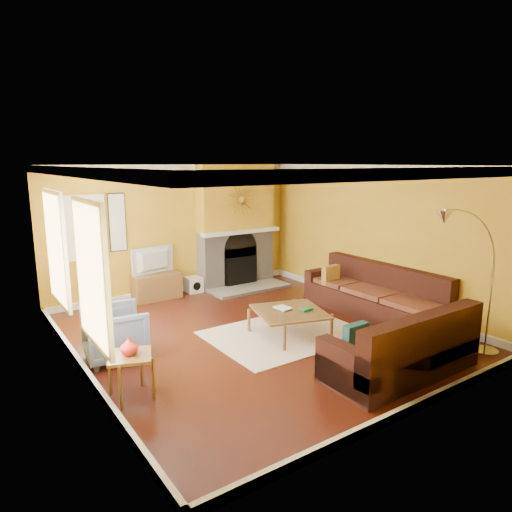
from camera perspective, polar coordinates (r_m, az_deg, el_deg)
floor at (r=7.58m, az=0.13°, el=-9.70°), size 5.50×6.00×0.02m
ceiling at (r=7.06m, az=0.14°, el=11.33°), size 5.50×6.00×0.02m
wall_back at (r=9.79m, az=-9.93°, el=3.26°), size 5.50×0.02×2.70m
wall_front at (r=5.09m, az=19.83°, el=-5.04°), size 5.50×0.02×2.70m
wall_left at (r=6.11m, az=-21.73°, el=-2.45°), size 0.02×6.00×2.70m
wall_right at (r=9.03m, az=14.72°, el=2.36°), size 0.02×6.00×2.70m
baseboard at (r=7.56m, az=0.13°, el=-9.20°), size 5.50×6.00×0.12m
crown_molding at (r=7.06m, az=0.14°, el=10.76°), size 5.50×6.00×0.12m
window_left_near at (r=7.34m, az=-23.82°, el=0.84°), size 0.06×1.22×1.72m
window_left_far at (r=5.51m, az=-20.03°, el=-2.18°), size 0.06×1.22×1.72m
window_back at (r=9.10m, az=-20.79°, el=3.32°), size 0.82×0.06×1.22m
wall_art at (r=9.28m, az=-16.93°, el=4.03°), size 0.34×0.04×1.14m
fireplace at (r=10.24m, az=-2.55°, el=3.79°), size 1.80×0.40×2.70m
mantel at (r=10.05m, az=-1.82°, el=3.07°), size 1.92×0.22×0.08m
hearth at (r=10.06m, az=-0.82°, el=-4.03°), size 1.80×0.70×0.06m
sunburst at (r=9.98m, az=-1.87°, el=7.06°), size 0.70×0.04×0.70m
rug at (r=7.54m, az=3.66°, el=-9.69°), size 2.40×1.80×0.02m
sectional_sofa at (r=7.55m, az=11.43°, el=-6.32°), size 3.10×3.70×0.90m
coffee_table at (r=7.47m, az=4.23°, el=-8.28°), size 1.32×1.32×0.42m
media_console at (r=9.55m, az=-12.33°, el=-3.71°), size 0.96×0.43×0.53m
tv at (r=9.42m, az=-12.47°, el=-0.56°), size 0.96×0.29×0.55m
subwoofer at (r=9.93m, az=-7.83°, el=-3.55°), size 0.33×0.33×0.33m
armchair at (r=6.85m, az=-17.17°, el=-9.16°), size 0.92×0.90×0.76m
side_table at (r=5.78m, az=-15.34°, el=-14.25°), size 0.63×0.63×0.53m
vase at (r=5.63m, az=-15.55°, el=-10.78°), size 0.23×0.23×0.22m
book at (r=7.38m, az=2.77°, el=-6.68°), size 0.23×0.29×0.03m
arc_lamp at (r=6.79m, az=25.06°, el=-3.66°), size 1.38×0.36×2.17m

